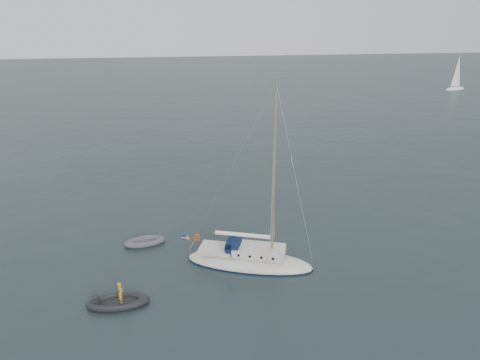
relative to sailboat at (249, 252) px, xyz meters
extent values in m
plane|color=black|center=(-0.66, 1.89, -0.91)|extent=(300.00, 300.00, 0.00)
ellipsoid|color=beige|center=(0.00, 0.00, -0.78)|extent=(8.02, 2.49, 1.34)
cube|color=#F0E4CE|center=(0.62, 0.00, 0.14)|extent=(3.21, 1.69, 0.49)
cube|color=beige|center=(-2.14, 0.00, 0.00)|extent=(2.14, 1.69, 0.22)
cylinder|color=#0E1C3A|center=(-1.03, 0.00, 0.39)|extent=(0.86, 1.47, 0.86)
cube|color=#0E1C3A|center=(-1.21, 0.00, 0.56)|extent=(0.40, 1.47, 0.36)
cylinder|color=olive|center=(1.42, 0.00, 5.24)|extent=(0.13, 0.13, 10.69)
cylinder|color=olive|center=(1.42, 0.00, 5.77)|extent=(0.04, 1.96, 0.04)
cylinder|color=olive|center=(-0.45, 0.00, 1.09)|extent=(3.74, 0.09, 0.09)
cylinder|color=white|center=(-0.45, 0.00, 1.14)|extent=(3.48, 0.25, 0.25)
cylinder|color=gray|center=(-3.57, 0.00, 0.38)|extent=(0.04, 1.96, 0.04)
torus|color=red|center=(-3.61, 0.53, 0.38)|extent=(0.48, 0.09, 0.48)
cylinder|color=olive|center=(-3.88, 0.00, 0.29)|extent=(0.03, 0.03, 0.80)
cube|color=navy|center=(-4.15, 0.00, 0.56)|extent=(0.53, 0.02, 0.34)
cube|color=#EBAA13|center=(-4.15, 0.00, 0.56)|extent=(0.55, 0.03, 0.08)
cube|color=#EBAA13|center=(-4.05, 0.00, 0.56)|extent=(0.08, 0.03, 0.36)
cylinder|color=black|center=(-0.54, 0.85, 0.14)|extent=(0.16, 0.05, 0.16)
cylinder|color=black|center=(-0.54, -0.86, 0.14)|extent=(0.16, 0.05, 0.16)
cylinder|color=black|center=(0.18, 0.85, 0.14)|extent=(0.16, 0.05, 0.16)
cylinder|color=black|center=(0.18, -0.86, 0.14)|extent=(0.16, 0.05, 0.16)
cylinder|color=black|center=(0.89, 0.85, 0.14)|extent=(0.16, 0.05, 0.16)
cylinder|color=black|center=(0.89, -0.86, 0.14)|extent=(0.16, 0.05, 0.16)
cylinder|color=black|center=(1.60, 0.85, 0.14)|extent=(0.16, 0.05, 0.16)
cylinder|color=black|center=(1.60, -0.86, 0.14)|extent=(0.16, 0.05, 0.16)
cube|color=#505155|center=(-6.64, 3.92, -0.79)|extent=(1.73, 0.71, 0.10)
cube|color=black|center=(-7.87, -3.13, -0.79)|extent=(2.13, 0.89, 0.11)
cube|color=black|center=(-9.03, -3.13, -0.51)|extent=(0.31, 0.31, 0.53)
imported|color=gold|center=(-7.70, -3.13, -0.14)|extent=(0.30, 0.45, 1.22)
ellipsoid|color=white|center=(55.54, 64.35, -0.86)|extent=(5.79, 1.93, 0.96)
cylinder|color=gray|center=(55.54, 64.35, 2.95)|extent=(0.10, 0.10, 6.75)
cone|color=white|center=(55.50, 64.35, 2.95)|extent=(3.09, 3.09, 6.27)
camera|label=1|loc=(-4.80, -25.72, 14.15)|focal=35.00mm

